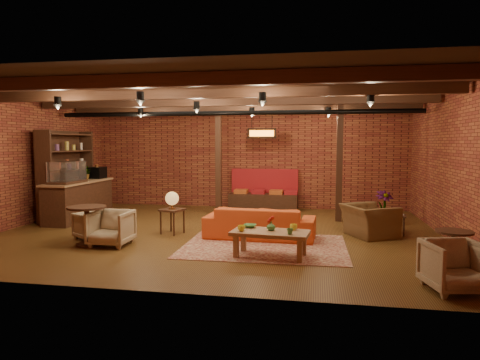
% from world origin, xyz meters
% --- Properties ---
extents(floor, '(10.00, 10.00, 0.00)m').
position_xyz_m(floor, '(0.00, 0.00, 0.00)').
color(floor, '#3C200F').
rests_on(floor, ground).
extents(ceiling, '(10.00, 8.00, 0.02)m').
position_xyz_m(ceiling, '(0.00, 0.00, 3.20)').
color(ceiling, black).
rests_on(ceiling, wall_back).
extents(wall_back, '(10.00, 0.02, 3.20)m').
position_xyz_m(wall_back, '(0.00, 4.00, 1.60)').
color(wall_back, maroon).
rests_on(wall_back, ground).
extents(wall_front, '(10.00, 0.02, 3.20)m').
position_xyz_m(wall_front, '(0.00, -4.00, 1.60)').
color(wall_front, maroon).
rests_on(wall_front, ground).
extents(wall_left, '(0.02, 8.00, 3.20)m').
position_xyz_m(wall_left, '(-5.00, 0.00, 1.60)').
color(wall_left, maroon).
rests_on(wall_left, ground).
extents(wall_right, '(0.02, 8.00, 3.20)m').
position_xyz_m(wall_right, '(5.00, 0.00, 1.60)').
color(wall_right, maroon).
rests_on(wall_right, ground).
extents(ceiling_beams, '(9.80, 6.40, 0.22)m').
position_xyz_m(ceiling_beams, '(0.00, 0.00, 3.08)').
color(ceiling_beams, black).
rests_on(ceiling_beams, ceiling).
extents(ceiling_pipe, '(9.60, 0.12, 0.12)m').
position_xyz_m(ceiling_pipe, '(0.00, 1.60, 2.85)').
color(ceiling_pipe, black).
rests_on(ceiling_pipe, ceiling).
extents(post_left, '(0.16, 0.16, 3.20)m').
position_xyz_m(post_left, '(-0.60, 2.60, 1.60)').
color(post_left, black).
rests_on(post_left, ground).
extents(post_right, '(0.16, 0.16, 3.20)m').
position_xyz_m(post_right, '(2.80, 2.00, 1.60)').
color(post_right, black).
rests_on(post_right, ground).
extents(service_counter, '(0.80, 2.50, 1.60)m').
position_xyz_m(service_counter, '(-4.10, 1.00, 0.80)').
color(service_counter, black).
rests_on(service_counter, ground).
extents(plant_counter, '(0.35, 0.39, 0.30)m').
position_xyz_m(plant_counter, '(-4.00, 1.20, 1.22)').
color(plant_counter, '#337F33').
rests_on(plant_counter, service_counter).
extents(shelving_hutch, '(0.52, 2.00, 2.40)m').
position_xyz_m(shelving_hutch, '(-4.50, 1.10, 1.20)').
color(shelving_hutch, black).
rests_on(shelving_hutch, ground).
extents(banquette, '(2.10, 0.70, 1.00)m').
position_xyz_m(banquette, '(0.60, 3.55, 0.50)').
color(banquette, '#A41B21').
rests_on(banquette, ground).
extents(service_sign, '(0.86, 0.06, 0.30)m').
position_xyz_m(service_sign, '(0.60, 3.10, 2.35)').
color(service_sign, orange).
rests_on(service_sign, ceiling).
extents(ceiling_spotlights, '(6.40, 4.40, 0.28)m').
position_xyz_m(ceiling_spotlights, '(0.00, 0.00, 2.86)').
color(ceiling_spotlights, black).
rests_on(ceiling_spotlights, ceiling).
extents(rug, '(3.27, 2.52, 0.01)m').
position_xyz_m(rug, '(1.21, -1.13, 0.01)').
color(rug, maroon).
rests_on(rug, floor).
extents(sofa, '(2.41, 1.04, 0.69)m').
position_xyz_m(sofa, '(1.02, -0.41, 0.35)').
color(sofa, '#CA481C').
rests_on(sofa, floor).
extents(coffee_table, '(1.45, 0.84, 0.73)m').
position_xyz_m(coffee_table, '(1.39, -1.88, 0.42)').
color(coffee_table, '#8E5F42').
rests_on(coffee_table, floor).
extents(side_table_lamp, '(0.59, 0.59, 0.97)m').
position_xyz_m(side_table_lamp, '(-1.01, -0.30, 0.74)').
color(side_table_lamp, black).
rests_on(side_table_lamp, floor).
extents(round_table_left, '(0.77, 0.77, 0.80)m').
position_xyz_m(round_table_left, '(-2.33, -1.67, 0.54)').
color(round_table_left, black).
rests_on(round_table_left, floor).
extents(armchair_a, '(0.83, 0.84, 0.65)m').
position_xyz_m(armchair_a, '(-2.53, -1.12, 0.32)').
color(armchair_a, beige).
rests_on(armchair_a, floor).
extents(armchair_b, '(0.77, 0.72, 0.79)m').
position_xyz_m(armchair_b, '(-1.86, -1.59, 0.39)').
color(armchair_b, beige).
rests_on(armchair_b, floor).
extents(armchair_right, '(1.11, 1.28, 0.95)m').
position_xyz_m(armchair_right, '(3.38, 0.19, 0.47)').
color(armchair_right, brown).
rests_on(armchair_right, floor).
extents(side_table_book, '(0.47, 0.47, 0.47)m').
position_xyz_m(side_table_book, '(4.01, 0.52, 0.41)').
color(side_table_book, black).
rests_on(side_table_book, floor).
extents(round_table_right, '(0.57, 0.57, 0.67)m').
position_xyz_m(round_table_right, '(4.40, -2.27, 0.45)').
color(round_table_right, black).
rests_on(round_table_right, floor).
extents(armchair_far, '(0.89, 0.86, 0.78)m').
position_xyz_m(armchair_far, '(4.14, -3.24, 0.39)').
color(armchair_far, beige).
rests_on(armchair_far, floor).
extents(plant_tall, '(1.86, 1.86, 2.52)m').
position_xyz_m(plant_tall, '(3.94, 1.92, 1.26)').
color(plant_tall, '#4C7F4C').
rests_on(plant_tall, floor).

